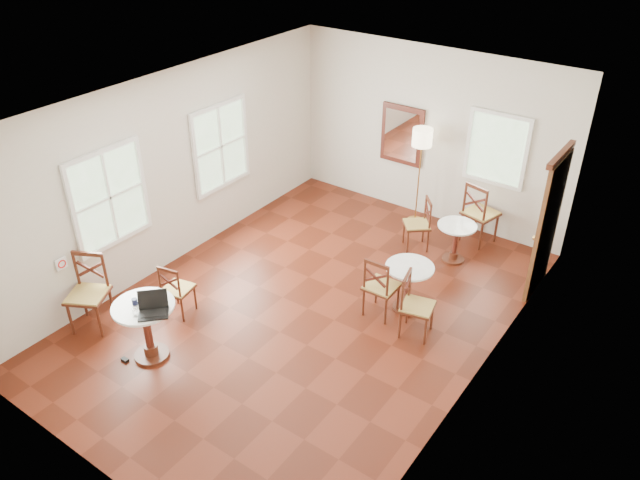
# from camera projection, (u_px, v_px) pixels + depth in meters

# --- Properties ---
(ground) EXTENTS (7.00, 7.00, 0.00)m
(ground) POSITION_uv_depth(u_px,v_px,m) (308.00, 308.00, 8.92)
(ground) COLOR #561D0E
(ground) RESTS_ON ground
(room_shell) EXTENTS (5.02, 7.02, 3.01)m
(room_shell) POSITION_uv_depth(u_px,v_px,m) (315.00, 182.00, 8.16)
(room_shell) COLOR beige
(room_shell) RESTS_ON ground
(cafe_table_near) EXTENTS (0.78, 0.78, 0.82)m
(cafe_table_near) POSITION_uv_depth(u_px,v_px,m) (147.00, 325.00, 7.80)
(cafe_table_near) COLOR #4F2313
(cafe_table_near) RESTS_ON ground
(cafe_table_mid) EXTENTS (0.68, 0.68, 0.72)m
(cafe_table_mid) POSITION_uv_depth(u_px,v_px,m) (408.00, 283.00, 8.70)
(cafe_table_mid) COLOR #4F2313
(cafe_table_mid) RESTS_ON ground
(cafe_table_back) EXTENTS (0.61, 0.61, 0.65)m
(cafe_table_back) POSITION_uv_depth(u_px,v_px,m) (456.00, 238.00, 9.80)
(cafe_table_back) COLOR #4F2313
(cafe_table_back) RESTS_ON ground
(chair_near_a) EXTENTS (0.45, 0.45, 0.83)m
(chair_near_a) POSITION_uv_depth(u_px,v_px,m) (177.00, 289.00, 8.62)
(chair_near_a) COLOR #4F2313
(chair_near_a) RESTS_ON ground
(chair_near_b) EXTENTS (0.67, 0.67, 1.07)m
(chair_near_b) POSITION_uv_depth(u_px,v_px,m) (88.00, 293.00, 8.34)
(chair_near_b) COLOR #4F2313
(chair_near_b) RESTS_ON ground
(chair_mid_a) EXTENTS (0.44, 0.44, 0.94)m
(chair_mid_a) POSITION_uv_depth(u_px,v_px,m) (381.00, 287.00, 8.58)
(chair_mid_a) COLOR #4F2313
(chair_mid_a) RESTS_ON ground
(chair_mid_b) EXTENTS (0.51, 0.51, 0.92)m
(chair_mid_b) POSITION_uv_depth(u_px,v_px,m) (416.00, 306.00, 8.23)
(chair_mid_b) COLOR #4F2313
(chair_mid_b) RESTS_ON ground
(chair_back_a) EXTENTS (0.61, 0.61, 1.08)m
(chair_back_a) POSITION_uv_depth(u_px,v_px,m) (480.00, 213.00, 10.22)
(chair_back_a) COLOR #4F2313
(chair_back_a) RESTS_ON ground
(chair_back_b) EXTENTS (0.57, 0.57, 0.88)m
(chair_back_b) POSITION_uv_depth(u_px,v_px,m) (418.00, 224.00, 10.12)
(chair_back_b) COLOR #4F2313
(chair_back_b) RESTS_ON ground
(floor_lamp) EXTENTS (0.34, 0.34, 1.73)m
(floor_lamp) POSITION_uv_depth(u_px,v_px,m) (422.00, 144.00, 10.32)
(floor_lamp) COLOR #BF8C3F
(floor_lamp) RESTS_ON ground
(laptop) EXTENTS (0.46, 0.46, 0.25)m
(laptop) POSITION_uv_depth(u_px,v_px,m) (153.00, 308.00, 7.50)
(laptop) COLOR black
(laptop) RESTS_ON cafe_table_near
(mouse) EXTENTS (0.09, 0.08, 0.03)m
(mouse) POSITION_uv_depth(u_px,v_px,m) (146.00, 297.00, 7.75)
(mouse) COLOR black
(mouse) RESTS_ON cafe_table_near
(navy_mug) EXTENTS (0.10, 0.07, 0.08)m
(navy_mug) POSITION_uv_depth(u_px,v_px,m) (135.00, 302.00, 7.63)
(navy_mug) COLOR black
(navy_mug) RESTS_ON cafe_table_near
(water_glass) EXTENTS (0.07, 0.07, 0.11)m
(water_glass) POSITION_uv_depth(u_px,v_px,m) (135.00, 312.00, 7.43)
(water_glass) COLOR white
(water_glass) RESTS_ON cafe_table_near
(power_adapter) EXTENTS (0.10, 0.06, 0.04)m
(power_adapter) POSITION_uv_depth(u_px,v_px,m) (125.00, 360.00, 7.97)
(power_adapter) COLOR black
(power_adapter) RESTS_ON ground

